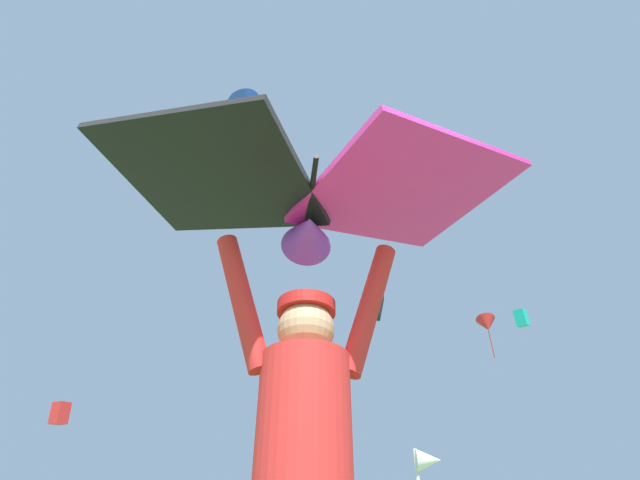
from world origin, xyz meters
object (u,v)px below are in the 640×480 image
object	(u,v)px
distant_kite_red_low_right	(60,413)
distant_kite_blue_high_left	(247,110)
distant_kite_teal_mid_left	(521,318)
distant_kite_black_far_center	(373,304)
marker_flag	(428,473)
distant_kite_red_high_right	(487,325)
held_stunt_kite	(310,195)

from	to	relation	value
distant_kite_red_low_right	distant_kite_blue_high_left	size ratio (longest dim) A/B	0.25
distant_kite_teal_mid_left	distant_kite_red_low_right	bearing A→B (deg)	-179.78
distant_kite_black_far_center	marker_flag	distance (m)	18.16
distant_kite_red_high_right	distant_kite_teal_mid_left	bearing A→B (deg)	-104.68
distant_kite_red_high_right	distant_kite_red_low_right	bearing A→B (deg)	-145.62
distant_kite_red_low_right	distant_kite_blue_high_left	xyz separation A→B (m)	(6.27, -4.61, 10.38)
held_stunt_kite	distant_kite_teal_mid_left	xyz separation A→B (m)	(7.41, 14.86, 6.83)
held_stunt_kite	distant_kite_black_far_center	distance (m)	21.48
distant_kite_red_low_right	marker_flag	size ratio (longest dim) A/B	0.42
distant_kite_teal_mid_left	marker_flag	bearing A→B (deg)	-120.17
distant_kite_blue_high_left	distant_kite_black_far_center	world-z (taller)	distant_kite_blue_high_left
distant_kite_blue_high_left	distant_kite_red_high_right	bearing A→B (deg)	52.65
distant_kite_blue_high_left	marker_flag	distance (m)	16.07
held_stunt_kite	distant_kite_teal_mid_left	size ratio (longest dim) A/B	2.80
marker_flag	distant_kite_red_low_right	bearing A→B (deg)	134.45
distant_kite_teal_mid_left	distant_kite_blue_high_left	bearing A→B (deg)	-156.13
distant_kite_red_high_right	distant_kite_blue_high_left	distance (m)	23.42
distant_kite_red_low_right	distant_kite_red_high_right	world-z (taller)	distant_kite_red_high_right
distant_kite_teal_mid_left	distant_kite_red_high_right	size ratio (longest dim) A/B	0.23
distant_kite_blue_high_left	distant_kite_teal_mid_left	bearing A→B (deg)	23.87
distant_kite_red_low_right	distant_kite_black_far_center	size ratio (longest dim) A/B	0.50
distant_kite_black_far_center	marker_flag	size ratio (longest dim) A/B	0.83
held_stunt_kite	distant_kite_red_low_right	bearing A→B (deg)	122.49
held_stunt_kite	distant_kite_red_low_right	world-z (taller)	distant_kite_red_low_right
distant_kite_black_far_center	distant_kite_teal_mid_left	bearing A→B (deg)	-38.35
held_stunt_kite	distant_kite_black_far_center	bearing A→B (deg)	83.48
held_stunt_kite	marker_flag	size ratio (longest dim) A/B	1.07
distant_kite_black_far_center	distant_kite_red_low_right	bearing A→B (deg)	-160.05
distant_kite_teal_mid_left	distant_kite_blue_high_left	size ratio (longest dim) A/B	0.23
distant_kite_black_far_center	marker_flag	world-z (taller)	distant_kite_black_far_center
distant_kite_red_low_right	held_stunt_kite	bearing A→B (deg)	-57.51
distant_kite_red_low_right	marker_flag	world-z (taller)	distant_kite_red_low_right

